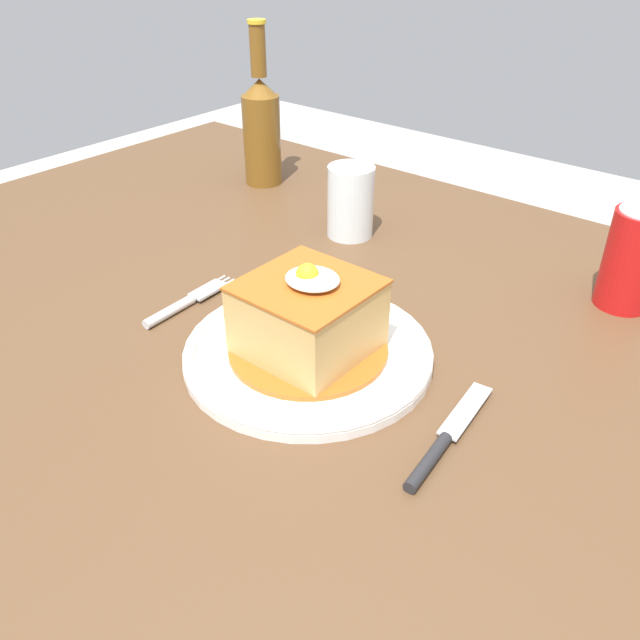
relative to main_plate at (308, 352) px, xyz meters
The scene contains 8 objects.
dining_table 0.13m from the main_plate, 132.95° to the left, with size 1.42×1.01×0.78m.
main_plate is the anchor object (origin of this frame).
sandwich_meal 0.04m from the main_plate, 30.91° to the left, with size 0.17×0.17×0.11m.
fork 0.19m from the main_plate, behind, with size 0.02×0.14×0.01m.
knife 0.19m from the main_plate, 10.13° to the right, with size 0.03×0.17×0.01m.
soda_can 0.41m from the main_plate, 56.38° to the left, with size 0.07×0.07×0.12m.
beer_bottle_amber 0.55m from the main_plate, 138.88° to the left, with size 0.06×0.06×0.27m.
drinking_glass 0.32m from the main_plate, 119.41° to the left, with size 0.07×0.07×0.10m.
Camera 1 is at (0.43, -0.49, 1.20)m, focal length 36.88 mm.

